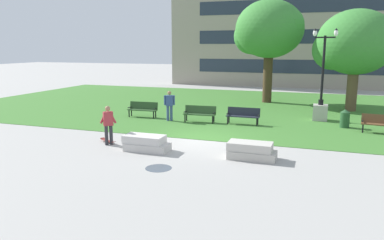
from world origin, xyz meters
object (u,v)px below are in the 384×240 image
at_px(concrete_block_left, 251,151).
at_px(park_bench_far_right, 143,108).
at_px(park_bench_far_left, 381,123).
at_px(concrete_block_center, 146,143).
at_px(park_bench_near_left, 200,113).
at_px(park_bench_near_right, 243,115).
at_px(lamp_post_center, 321,102).
at_px(person_bystander_near_lawn, 169,104).
at_px(trash_bin, 345,118).
at_px(skateboard, 108,141).
at_px(person_skateboarder, 108,123).

bearing_deg(concrete_block_left, park_bench_far_right, 140.31).
distance_m(concrete_block_left, park_bench_far_left, 8.20).
xyz_separation_m(concrete_block_center, park_bench_near_left, (0.28, 6.35, 0.23)).
height_order(park_bench_near_left, park_bench_far_right, same).
xyz_separation_m(concrete_block_center, park_bench_near_right, (2.71, 6.52, 0.23)).
relative_size(concrete_block_center, lamp_post_center, 0.36).
bearing_deg(person_bystander_near_lawn, trash_bin, 7.83).
distance_m(concrete_block_center, skateboard, 2.29).
bearing_deg(park_bench_near_left, park_bench_far_right, 175.10).
relative_size(person_skateboarder, trash_bin, 1.78).
xyz_separation_m(park_bench_near_left, park_bench_near_right, (2.43, 0.17, 0.00)).
height_order(person_skateboarder, park_bench_far_left, person_skateboarder).
bearing_deg(park_bench_near_right, concrete_block_left, -75.95).
relative_size(lamp_post_center, trash_bin, 5.40).
xyz_separation_m(concrete_block_center, lamp_post_center, (6.70, 9.07, 0.76)).
bearing_deg(park_bench_near_left, person_skateboarder, -110.17).
bearing_deg(concrete_block_left, concrete_block_center, -176.41).
xyz_separation_m(park_bench_near_left, lamp_post_center, (6.42, 2.72, 0.53)).
relative_size(concrete_block_center, skateboard, 1.87).
xyz_separation_m(concrete_block_left, park_bench_near_left, (-4.00, 6.08, 0.23)).
bearing_deg(trash_bin, skateboard, -146.23).
xyz_separation_m(skateboard, park_bench_near_left, (2.47, 5.72, 0.45)).
distance_m(concrete_block_left, park_bench_near_right, 6.45).
relative_size(park_bench_near_left, lamp_post_center, 0.35).
bearing_deg(trash_bin, park_bench_near_right, -170.45).
distance_m(person_skateboarder, park_bench_far_right, 6.54).
bearing_deg(concrete_block_center, park_bench_near_left, 87.44).
distance_m(concrete_block_left, person_skateboarder, 6.25).
bearing_deg(concrete_block_left, lamp_post_center, 74.63).
bearing_deg(skateboard, lamp_post_center, 43.53).
bearing_deg(person_bystander_near_lawn, lamp_post_center, 19.95).
bearing_deg(skateboard, person_skateboarder, -50.65).
relative_size(concrete_block_left, park_bench_near_left, 1.00).
bearing_deg(park_bench_near_right, park_bench_far_right, 178.66).
height_order(concrete_block_center, trash_bin, trash_bin).
relative_size(concrete_block_left, park_bench_near_right, 1.01).
distance_m(concrete_block_left, park_bench_far_right, 10.02).
distance_m(skateboard, person_bystander_near_lawn, 5.60).
xyz_separation_m(person_skateboarder, park_bench_far_left, (11.48, 6.23, -0.43)).
bearing_deg(park_bench_near_left, skateboard, -113.37).
bearing_deg(lamp_post_center, concrete_block_left, -105.37).
bearing_deg(trash_bin, lamp_post_center, 126.50).
bearing_deg(park_bench_near_right, skateboard, -129.76).
distance_m(skateboard, park_bench_far_left, 13.15).
distance_m(concrete_block_left, lamp_post_center, 9.16).
relative_size(park_bench_near_left, trash_bin, 1.90).
distance_m(park_bench_near_left, person_bystander_near_lawn, 1.82).
height_order(concrete_block_left, person_skateboarder, person_skateboarder).
bearing_deg(person_bystander_near_lawn, park_bench_far_right, 164.16).
height_order(park_bench_far_left, person_bystander_near_lawn, person_bystander_near_lawn).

